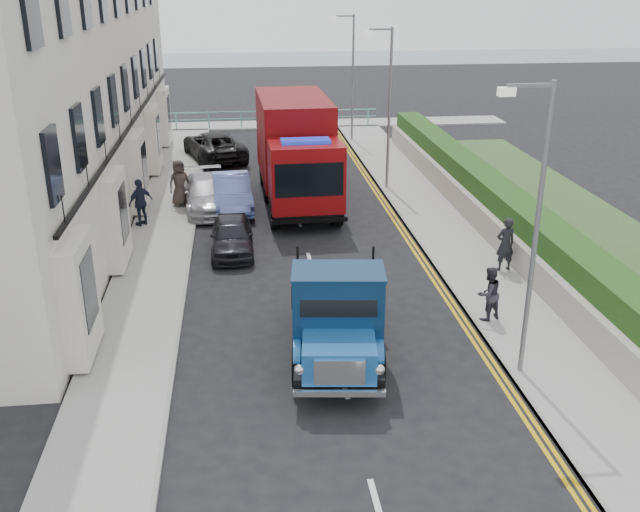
{
  "coord_description": "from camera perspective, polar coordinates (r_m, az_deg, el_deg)",
  "views": [
    {
      "loc": [
        -2.24,
        -16.34,
        9.04
      ],
      "look_at": [
        -0.02,
        2.78,
        1.4
      ],
      "focal_mm": 40.0,
      "sensor_mm": 36.0,
      "label": 1
    }
  ],
  "objects": [
    {
      "name": "pedestrian_east_far",
      "position": [
        20.07,
        13.34,
        -2.94
      ],
      "size": [
        0.92,
        0.83,
        1.54
      ],
      "primitive_type": "imported",
      "rotation": [
        0.0,
        0.0,
        3.54
      ],
      "color": "#2D2A34",
      "rests_on": "pavement_east"
    },
    {
      "name": "lamp_mid",
      "position": [
        31.42,
        5.37,
        12.32
      ],
      "size": [
        1.23,
        0.18,
        7.0
      ],
      "color": "slate",
      "rests_on": "ground"
    },
    {
      "name": "sea_plane",
      "position": [
        76.91,
        -5.08,
        14.83
      ],
      "size": [
        120.0,
        120.0,
        0.0
      ],
      "primitive_type": "plane",
      "color": "slate",
      "rests_on": "ground"
    },
    {
      "name": "seafront_car_left",
      "position": [
        37.85,
        -8.47,
        8.74
      ],
      "size": [
        3.77,
        5.74,
        1.47
      ],
      "primitive_type": "imported",
      "rotation": [
        0.0,
        0.0,
        3.42
      ],
      "color": "black",
      "rests_on": "ground"
    },
    {
      "name": "ground",
      "position": [
        18.81,
        1.04,
        -7.08
      ],
      "size": [
        120.0,
        120.0,
        0.0
      ],
      "primitive_type": "plane",
      "color": "black",
      "rests_on": "ground"
    },
    {
      "name": "pavement_west",
      "position": [
        27.05,
        -12.53,
        1.73
      ],
      "size": [
        2.4,
        38.0,
        0.12
      ],
      "primitive_type": "cube",
      "color": "gray",
      "rests_on": "ground"
    },
    {
      "name": "seafront_car_right",
      "position": [
        37.52,
        -1.92,
        8.97
      ],
      "size": [
        2.4,
        4.91,
        1.61
      ],
      "primitive_type": "imported",
      "rotation": [
        0.0,
        0.0,
        -0.11
      ],
      "color": "silver",
      "rests_on": "ground"
    },
    {
      "name": "pedestrian_east_near",
      "position": [
        23.5,
        14.61,
        0.92
      ],
      "size": [
        0.7,
        0.52,
        1.77
      ],
      "primitive_type": "imported",
      "rotation": [
        0.0,
        0.0,
        3.3
      ],
      "color": "black",
      "rests_on": "pavement_east"
    },
    {
      "name": "red_lorry",
      "position": [
        29.85,
        -1.93,
        8.56
      ],
      "size": [
        2.97,
        8.26,
        4.29
      ],
      "rotation": [
        0.0,
        0.0,
        0.03
      ],
      "color": "black",
      "rests_on": "ground"
    },
    {
      "name": "pedestrian_west_far",
      "position": [
        29.85,
        -11.18,
        5.75
      ],
      "size": [
        1.1,
        0.94,
        1.9
      ],
      "primitive_type": "imported",
      "rotation": [
        0.0,
        0.0,
        0.44
      ],
      "color": "#3B312A",
      "rests_on": "pavement_west"
    },
    {
      "name": "lamp_near",
      "position": [
        16.5,
        16.64,
        2.92
      ],
      "size": [
        1.23,
        0.18,
        7.0
      ],
      "color": "slate",
      "rests_on": "ground"
    },
    {
      "name": "garden_east",
      "position": [
        28.25,
        13.27,
        4.31
      ],
      "size": [
        1.45,
        28.0,
        1.75
      ],
      "color": "#B2AD9E",
      "rests_on": "ground"
    },
    {
      "name": "pedestrian_west_near",
      "position": [
        27.77,
        -14.15,
        4.19
      ],
      "size": [
        1.07,
        1.03,
        1.8
      ],
      "primitive_type": "imported",
      "rotation": [
        0.0,
        0.0,
        3.88
      ],
      "color": "#1A2030",
      "rests_on": "pavement_west"
    },
    {
      "name": "parked_car_front",
      "position": [
        24.82,
        -7.06,
        1.63
      ],
      "size": [
        1.45,
        3.59,
        1.22
      ],
      "primitive_type": "imported",
      "rotation": [
        0.0,
        0.0,
        -0.0
      ],
      "color": "black",
      "rests_on": "ground"
    },
    {
      "name": "bedford_lorry",
      "position": [
        17.34,
        1.42,
        -5.3
      ],
      "size": [
        2.73,
        5.64,
        2.57
      ],
      "rotation": [
        0.0,
        0.0,
        -0.12
      ],
      "color": "black",
      "rests_on": "ground"
    },
    {
      "name": "parked_car_mid",
      "position": [
        29.49,
        -7.08,
        5.06
      ],
      "size": [
        1.78,
        4.36,
        1.41
      ],
      "primitive_type": "imported",
      "rotation": [
        0.0,
        0.0,
        0.07
      ],
      "color": "#657FD9",
      "rests_on": "ground"
    },
    {
      "name": "seafront_railing",
      "position": [
        45.39,
        -3.75,
        10.87
      ],
      "size": [
        13.0,
        0.08,
        1.11
      ],
      "color": "#59B2A5",
      "rests_on": "ground"
    },
    {
      "name": "promenade",
      "position": [
        46.28,
        -3.79,
        10.42
      ],
      "size": [
        30.0,
        2.5,
        0.12
      ],
      "primitive_type": "cube",
      "color": "gray",
      "rests_on": "ground"
    },
    {
      "name": "lamp_far",
      "position": [
        41.16,
        2.48,
        14.6
      ],
      "size": [
        1.23,
        0.18,
        7.0
      ],
      "color": "slate",
      "rests_on": "ground"
    },
    {
      "name": "parked_car_rear",
      "position": [
        29.58,
        -9.02,
        4.94
      ],
      "size": [
        2.36,
        4.78,
        1.33
      ],
      "primitive_type": "imported",
      "rotation": [
        0.0,
        0.0,
        0.11
      ],
      "color": "#B7B7BC",
      "rests_on": "ground"
    },
    {
      "name": "pavement_east",
      "position": [
        27.92,
        9.42,
        2.59
      ],
      "size": [
        2.6,
        38.0,
        0.12
      ],
      "primitive_type": "cube",
      "color": "gray",
      "rests_on": "ground"
    },
    {
      "name": "terrace_west",
      "position": [
        30.28,
        -21.36,
        16.71
      ],
      "size": [
        6.31,
        30.2,
        14.25
      ],
      "color": "silver",
      "rests_on": "ground"
    }
  ]
}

